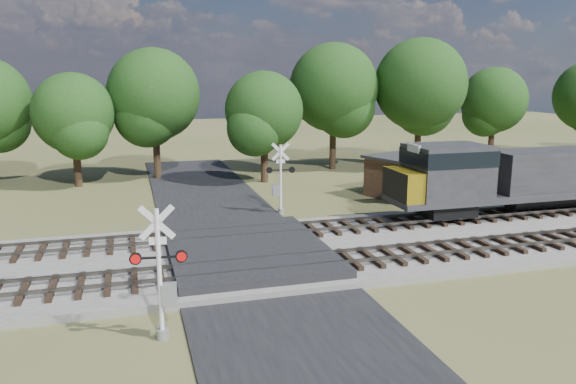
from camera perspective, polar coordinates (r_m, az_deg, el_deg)
name	(u,v)px	position (r m, az deg, el deg)	size (l,w,h in m)	color
ground	(250,262)	(25.42, -3.92, -7.06)	(160.00, 160.00, 0.00)	#494C28
ballast_bed	(441,238)	(29.43, 15.32, -4.49)	(140.00, 10.00, 0.30)	gray
road	(250,261)	(25.41, -3.92, -6.98)	(7.00, 60.00, 0.08)	black
crossing_panel	(247,251)	(25.78, -4.16, -6.05)	(7.00, 9.00, 0.62)	#262628
track_near	(331,261)	(24.29, 4.35, -6.96)	(140.00, 2.60, 0.33)	black
track_far	(297,230)	(28.81, 0.90, -3.86)	(140.00, 2.60, 0.33)	black
crossing_signal_near	(163,284)	(18.16, -12.59, -9.15)	(1.77, 0.40, 4.40)	silver
crossing_signal_far	(279,184)	(33.42, -0.90, 0.78)	(1.72, 0.43, 4.29)	silver
equipment_shed	(403,176)	(38.89, 11.61, 1.60)	(5.32, 5.32, 2.81)	#402C1B
treeline	(219,94)	(45.31, -6.99, 9.86)	(84.15, 10.98, 11.50)	black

